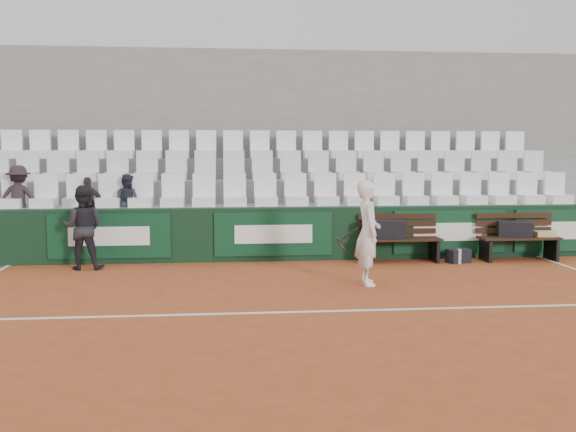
% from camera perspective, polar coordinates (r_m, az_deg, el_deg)
% --- Properties ---
extents(ground, '(80.00, 80.00, 0.00)m').
position_cam_1_polar(ground, '(8.35, 2.11, -8.51)').
color(ground, '#AA4C26').
rests_on(ground, ground).
extents(court_baseline, '(18.00, 0.06, 0.01)m').
position_cam_1_polar(court_baseline, '(8.34, 2.11, -8.48)').
color(court_baseline, white).
rests_on(court_baseline, ground).
extents(back_barrier, '(18.00, 0.34, 1.00)m').
position_cam_1_polar(back_barrier, '(12.16, -0.10, -1.58)').
color(back_barrier, black).
rests_on(back_barrier, ground).
extents(grandstand_tier_front, '(18.00, 0.95, 1.00)m').
position_cam_1_polar(grandstand_tier_front, '(12.78, -0.68, -1.23)').
color(grandstand_tier_front, gray).
rests_on(grandstand_tier_front, ground).
extents(grandstand_tier_mid, '(18.00, 0.95, 1.45)m').
position_cam_1_polar(grandstand_tier_mid, '(13.70, -1.03, 0.19)').
color(grandstand_tier_mid, gray).
rests_on(grandstand_tier_mid, ground).
extents(grandstand_tier_back, '(18.00, 0.95, 1.90)m').
position_cam_1_polar(grandstand_tier_back, '(14.62, -1.33, 1.43)').
color(grandstand_tier_back, gray).
rests_on(grandstand_tier_back, ground).
extents(grandstand_rear_wall, '(18.00, 0.30, 4.40)m').
position_cam_1_polar(grandstand_rear_wall, '(15.20, -1.52, 6.31)').
color(grandstand_rear_wall, gray).
rests_on(grandstand_rear_wall, ground).
extents(seat_row_front, '(11.90, 0.44, 0.63)m').
position_cam_1_polar(seat_row_front, '(12.53, -0.62, 2.37)').
color(seat_row_front, white).
rests_on(seat_row_front, grandstand_tier_front).
extents(seat_row_mid, '(11.90, 0.44, 0.63)m').
position_cam_1_polar(seat_row_mid, '(13.46, -0.98, 4.53)').
color(seat_row_mid, silver).
rests_on(seat_row_mid, grandstand_tier_mid).
extents(seat_row_back, '(11.90, 0.44, 0.63)m').
position_cam_1_polar(seat_row_back, '(14.41, -1.29, 6.40)').
color(seat_row_back, white).
rests_on(seat_row_back, grandstand_tier_back).
extents(bench_left, '(1.50, 0.56, 0.45)m').
position_cam_1_polar(bench_left, '(12.14, 9.95, -3.00)').
color(bench_left, '#31190E').
rests_on(bench_left, ground).
extents(bench_right, '(1.50, 0.56, 0.45)m').
position_cam_1_polar(bench_right, '(12.89, 19.82, -2.75)').
color(bench_right, '#341B0F').
rests_on(bench_right, ground).
extents(sports_bag_left, '(0.83, 0.50, 0.33)m').
position_cam_1_polar(sports_bag_left, '(12.05, 8.53, -1.16)').
color(sports_bag_left, black).
rests_on(sports_bag_left, bench_left).
extents(sports_bag_right, '(0.67, 0.45, 0.28)m').
position_cam_1_polar(sports_bag_right, '(12.82, 19.53, -1.13)').
color(sports_bag_right, black).
rests_on(sports_bag_right, bench_right).
extents(towel, '(0.38, 0.28, 0.10)m').
position_cam_1_polar(towel, '(13.09, 21.83, -1.48)').
color(towel, '#C4B97F').
rests_on(towel, bench_right).
extents(sports_bag_ground, '(0.47, 0.37, 0.25)m').
position_cam_1_polar(sports_bag_ground, '(12.32, 14.90, -3.44)').
color(sports_bag_ground, black).
rests_on(sports_bag_ground, ground).
extents(water_bottle_near, '(0.07, 0.07, 0.24)m').
position_cam_1_polar(water_bottle_near, '(11.85, 7.30, -3.68)').
color(water_bottle_near, silver).
rests_on(water_bottle_near, ground).
extents(water_bottle_far, '(0.08, 0.08, 0.27)m').
position_cam_1_polar(water_bottle_far, '(12.20, 14.98, -3.50)').
color(water_bottle_far, silver).
rests_on(water_bottle_far, ground).
extents(tennis_player, '(0.70, 0.60, 1.62)m').
position_cam_1_polar(tennis_player, '(9.95, 7.10, -1.48)').
color(tennis_player, white).
rests_on(tennis_player, ground).
extents(ball_kid, '(0.74, 0.59, 1.47)m').
position_cam_1_polar(ball_kid, '(11.75, -17.77, -0.98)').
color(ball_kid, black).
rests_on(ball_kid, ground).
extents(spectator_a, '(0.82, 0.48, 1.25)m').
position_cam_1_polar(spectator_a, '(13.10, -22.86, 3.42)').
color(spectator_a, black).
rests_on(spectator_a, grandstand_tier_front).
extents(spectator_b, '(0.61, 0.27, 1.02)m').
position_cam_1_polar(spectator_b, '(12.79, -17.36, 3.06)').
color(spectator_b, '#2F2925').
rests_on(spectator_b, grandstand_tier_front).
extents(spectator_c, '(0.64, 0.58, 1.08)m').
position_cam_1_polar(spectator_c, '(12.66, -14.18, 3.24)').
color(spectator_c, '#212531').
rests_on(spectator_c, grandstand_tier_front).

